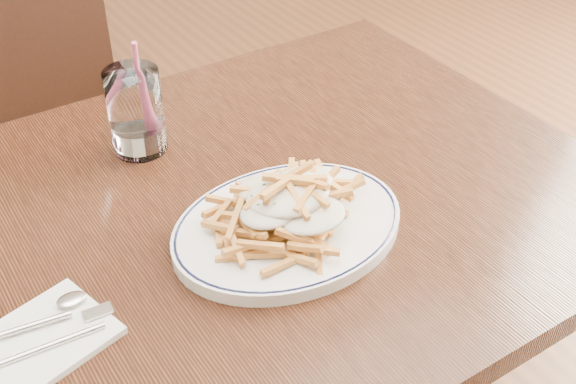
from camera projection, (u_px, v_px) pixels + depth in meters
table at (203, 261)px, 1.04m from camera, size 1.20×0.80×0.75m
chair_far at (12, 140)px, 1.52m from camera, size 0.52×0.52×0.96m
fries_plate at (288, 227)px, 0.97m from camera, size 0.40×0.37×0.02m
loaded_fries at (288, 201)px, 0.94m from camera, size 0.23×0.19×0.06m
napkin at (29, 348)px, 0.81m from camera, size 0.21×0.16×0.01m
cutlery at (26, 341)px, 0.81m from camera, size 0.19×0.07×0.01m
water_glass at (137, 116)px, 1.10m from camera, size 0.08×0.08×0.18m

